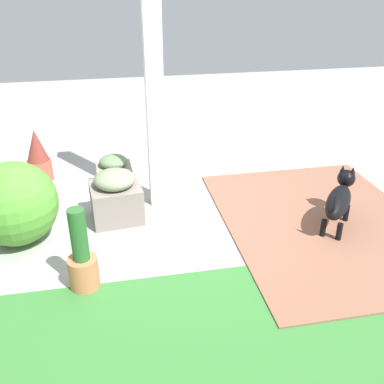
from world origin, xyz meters
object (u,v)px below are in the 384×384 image
at_px(round_shrub, 15,204).
at_px(terracotta_pot_tall, 82,260).
at_px(stone_planter_near, 116,196).
at_px(dog, 339,199).
at_px(porch_pillar, 154,74).
at_px(stone_planter_nearest, 114,173).
at_px(terracotta_pot_spiky, 38,157).

height_order(round_shrub, terracotta_pot_tall, round_shrub).
distance_m(stone_planter_near, dog, 2.04).
xyz_separation_m(porch_pillar, round_shrub, (1.28, 0.48, -0.93)).
bearing_deg(round_shrub, dog, 173.33).
bearing_deg(porch_pillar, round_shrub, 20.53).
bearing_deg(dog, stone_planter_near, -15.41).
distance_m(stone_planter_nearest, terracotta_pot_tall, 1.64).
height_order(stone_planter_near, terracotta_pot_spiky, terracotta_pot_spiky).
bearing_deg(dog, stone_planter_nearest, -31.25).
bearing_deg(dog, round_shrub, -6.67).
height_order(stone_planter_nearest, terracotta_pot_spiky, terracotta_pot_spiky).
xyz_separation_m(stone_planter_nearest, round_shrub, (0.85, 0.86, 0.18)).
xyz_separation_m(round_shrub, terracotta_pot_spiky, (-0.05, -1.24, -0.08)).
bearing_deg(terracotta_pot_tall, porch_pillar, -120.02).
relative_size(stone_planter_nearest, terracotta_pot_tall, 0.58).
relative_size(porch_pillar, terracotta_pot_spiky, 4.37).
bearing_deg(round_shrub, terracotta_pot_tall, 126.69).
bearing_deg(dog, terracotta_pot_tall, 10.70).
height_order(stone_planter_nearest, stone_planter_near, stone_planter_near).
relative_size(porch_pillar, round_shrub, 3.56).
bearing_deg(round_shrub, terracotta_pot_spiky, -92.13).
height_order(stone_planter_nearest, round_shrub, round_shrub).
distance_m(stone_planter_near, round_shrub, 0.88).
relative_size(porch_pillar, terracotta_pot_tall, 3.91).
distance_m(porch_pillar, terracotta_pot_tall, 1.77).
relative_size(stone_planter_near, terracotta_pot_tall, 0.75).
distance_m(terracotta_pot_spiky, terracotta_pot_tall, 2.06).
bearing_deg(stone_planter_near, round_shrub, 14.06).
bearing_deg(stone_planter_nearest, dog, 148.75).
distance_m(porch_pillar, stone_planter_nearest, 1.25).
bearing_deg(terracotta_pot_spiky, dog, 150.48).
height_order(stone_planter_nearest, terracotta_pot_tall, terracotta_pot_tall).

